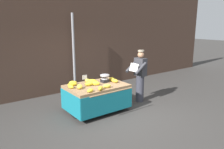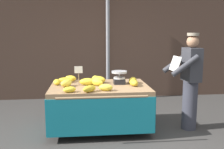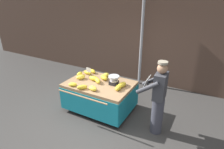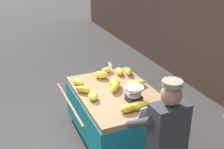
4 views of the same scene
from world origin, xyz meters
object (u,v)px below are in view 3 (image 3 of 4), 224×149
street_pole (141,43)px  banana_bunch_9 (93,88)px  banana_bunch_5 (94,78)px  banana_bunch_11 (80,74)px  banana_bunch_4 (73,84)px  banana_bunch_1 (106,75)px  weighing_scale (114,80)px  banana_bunch_6 (81,77)px  vendor_person (158,98)px  banana_bunch_8 (122,85)px  banana_bunch_3 (93,71)px  banana_bunch_12 (98,81)px  banana_bunch_2 (118,88)px  banana_bunch_0 (87,73)px  banana_bunch_7 (104,77)px  banana_cart (100,90)px  price_sign (89,71)px  banana_bunch_10 (82,87)px

street_pole → banana_bunch_9: bearing=-96.0°
banana_bunch_5 → banana_bunch_11: 0.55m
banana_bunch_4 → banana_bunch_1: bearing=63.6°
weighing_scale → banana_bunch_6: bearing=-171.1°
vendor_person → banana_bunch_8: bearing=167.2°
banana_bunch_3 → banana_bunch_12: bearing=-45.1°
banana_bunch_2 → vendor_person: size_ratio=0.14×
banana_bunch_6 → banana_bunch_2: bearing=-2.8°
banana_bunch_0 → banana_bunch_12: size_ratio=1.03×
banana_bunch_6 → banana_bunch_7: bearing=26.1°
banana_bunch_4 → vendor_person: (2.08, 0.32, 0.03)m
banana_bunch_4 → banana_bunch_6: banana_bunch_6 is taller
banana_cart → price_sign: bearing=173.5°
banana_bunch_0 → vendor_person: size_ratio=0.16×
banana_bunch_6 → banana_bunch_12: (0.52, 0.03, -0.00)m
weighing_scale → vendor_person: 1.25m
banana_bunch_11 → price_sign: bearing=-14.6°
banana_bunch_6 → banana_bunch_10: bearing=-49.4°
banana_bunch_7 → banana_bunch_2: bearing=-29.3°
banana_cart → banana_bunch_5: size_ratio=5.94×
weighing_scale → banana_bunch_12: 0.44m
banana_cart → banana_bunch_8: (0.61, 0.07, 0.27)m
price_sign → banana_bunch_4: 0.57m
price_sign → banana_bunch_10: (0.18, -0.53, -0.19)m
banana_bunch_3 → banana_bunch_4: size_ratio=1.09×
weighing_scale → banana_bunch_10: weighing_scale is taller
banana_bunch_5 → vendor_person: vendor_person is taller
banana_bunch_0 → banana_bunch_3: bearing=58.4°
street_pole → banana_bunch_10: size_ratio=11.39×
banana_bunch_10 → banana_bunch_11: (-0.56, 0.63, -0.00)m
weighing_scale → banana_bunch_7: (-0.37, 0.13, -0.06)m
weighing_scale → banana_bunch_3: size_ratio=1.23×
banana_bunch_11 → banana_bunch_10: bearing=-48.2°
banana_bunch_10 → banana_bunch_12: bearing=74.1°
banana_bunch_0 → banana_bunch_2: bearing=-19.2°
banana_bunch_3 → banana_bunch_8: (1.13, -0.39, 0.01)m
banana_bunch_2 → banana_bunch_3: bearing=153.4°
banana_bunch_0 → banana_bunch_3: 0.16m
street_pole → banana_bunch_3: (-0.85, -1.57, -0.60)m
banana_bunch_10 → banana_bunch_12: banana_bunch_12 is taller
street_pole → banana_bunch_3: street_pole is taller
street_pole → banana_cart: 2.23m
banana_bunch_10 → street_pole: bearing=78.4°
banana_bunch_4 → banana_bunch_5: 0.60m
banana_bunch_5 → banana_bunch_7: 0.27m
banana_bunch_9 → banana_bunch_11: bearing=145.9°
banana_bunch_6 → banana_bunch_12: bearing=3.0°
banana_bunch_5 → banana_bunch_2: bearing=-10.7°
street_pole → banana_bunch_11: (-1.08, -1.89, -0.60)m
banana_bunch_12 → banana_bunch_6: bearing=-177.0°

